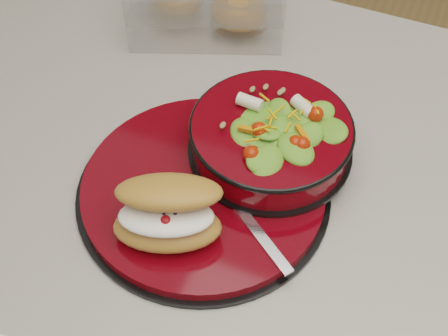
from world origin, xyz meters
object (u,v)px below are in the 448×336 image
at_px(dinner_plate, 204,190).
at_px(island_counter, 256,310).
at_px(croissant, 169,213).
at_px(salad_bowl, 271,133).
at_px(fork, 243,213).

bearing_deg(dinner_plate, island_counter, 58.49).
xyz_separation_m(island_counter, croissant, (-0.06, -0.17, 0.50)).
distance_m(dinner_plate, croissant, 0.09).
xyz_separation_m(dinner_plate, salad_bowl, (0.06, 0.09, 0.04)).
relative_size(island_counter, fork, 7.89).
distance_m(island_counter, salad_bowl, 0.50).
xyz_separation_m(dinner_plate, fork, (0.06, -0.02, 0.01)).
distance_m(island_counter, fork, 0.48).
height_order(salad_bowl, croissant, salad_bowl).
bearing_deg(salad_bowl, fork, -87.18).
xyz_separation_m(salad_bowl, croissant, (-0.06, -0.16, 0.00)).
bearing_deg(croissant, island_counter, 47.50).
relative_size(island_counter, croissant, 8.63).
relative_size(dinner_plate, croissant, 2.25).
distance_m(island_counter, croissant, 0.53).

